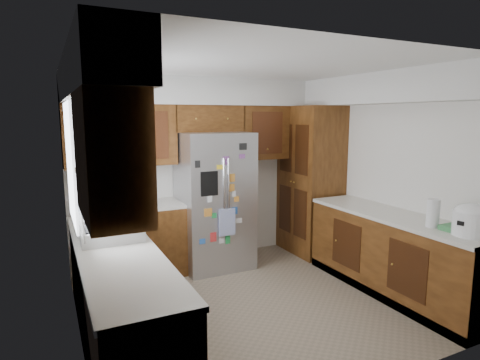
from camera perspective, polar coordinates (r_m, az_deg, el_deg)
name	(u,v)px	position (r m, az deg, el deg)	size (l,w,h in m)	color
floor	(257,301)	(4.59, 2.46, -16.87)	(3.60, 3.60, 0.00)	gray
room_shell	(234,133)	(4.41, -0.86, 6.68)	(3.64, 3.24, 2.52)	white
left_counter_run	(128,286)	(4.02, -15.58, -14.35)	(1.36, 3.20, 0.92)	#41230C
right_counter_run	(394,257)	(4.95, 21.00, -10.24)	(0.63, 2.25, 0.92)	#41230C
pantry	(310,180)	(5.98, 9.96, -0.05)	(0.60, 0.90, 2.15)	#41230C
fridge	(215,201)	(5.33, -3.64, -2.93)	(0.90, 0.79, 1.80)	#A6A7AC
bridge_cabinet	(207,119)	(5.43, -4.68, 8.70)	(0.96, 0.34, 0.35)	#41230C
fridge_top_items	(197,95)	(5.31, -6.18, 11.94)	(0.76, 0.29, 0.29)	#104099
sink_assembly	(109,228)	(3.89, -18.12, -6.57)	(0.52, 0.70, 0.37)	white
left_counter_clutter	(101,206)	(4.59, -19.19, -3.46)	(0.38, 0.88, 0.38)	black
rice_cooker	(473,219)	(4.25, 30.20, -4.81)	(0.35, 0.34, 0.30)	white
paper_towel	(433,213)	(4.40, 25.76, -4.28)	(0.12, 0.12, 0.28)	white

